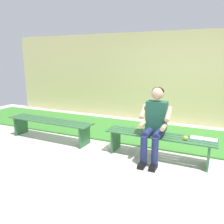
{
  "coord_description": "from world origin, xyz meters",
  "views": [
    {
      "loc": [
        -0.8,
        3.74,
        1.71
      ],
      "look_at": [
        0.81,
        0.15,
        0.78
      ],
      "focal_mm": 37.05,
      "sensor_mm": 36.0,
      "label": 1
    }
  ],
  "objects": [
    {
      "name": "bench_far",
      "position": [
        2.31,
        0.0,
        0.34
      ],
      "size": [
        1.96,
        0.47,
        0.43
      ],
      "rotation": [
        0.0,
        0.0,
        -0.03
      ],
      "color": "#2D6038",
      "rests_on": "ground"
    },
    {
      "name": "bench_near",
      "position": [
        0.0,
        0.0,
        0.33
      ],
      "size": [
        1.87,
        0.47,
        0.43
      ],
      "rotation": [
        0.0,
        0.0,
        -0.03
      ],
      "color": "#2D6038",
      "rests_on": "ground"
    },
    {
      "name": "apple",
      "position": [
        -0.45,
        0.09,
        0.47
      ],
      "size": [
        0.07,
        0.07,
        0.07
      ],
      "primitive_type": "sphere",
      "color": "gold",
      "rests_on": "bench_near"
    },
    {
      "name": "person_seated",
      "position": [
        0.06,
        0.1,
        0.67
      ],
      "size": [
        0.5,
        0.69,
        1.23
      ],
      "color": "#1E513D",
      "rests_on": "ground"
    },
    {
      "name": "book_open",
      "position": [
        -0.71,
        -0.04,
        0.44
      ],
      "size": [
        0.42,
        0.17,
        0.02
      ],
      "rotation": [
        0.0,
        0.0,
        -0.03
      ],
      "color": "white",
      "rests_on": "bench_near"
    },
    {
      "name": "ground_plane",
      "position": [
        1.16,
        1.0,
        -0.02
      ],
      "size": [
        10.0,
        7.0,
        0.04
      ],
      "primitive_type": "cube",
      "color": "beige"
    },
    {
      "name": "grass_strip",
      "position": [
        1.16,
        -1.2,
        0.01
      ],
      "size": [
        9.0,
        1.69,
        0.03
      ],
      "primitive_type": "cube",
      "color": "#387A2D",
      "rests_on": "ground"
    },
    {
      "name": "brick_wall",
      "position": [
        0.5,
        -2.5,
        1.18
      ],
      "size": [
        9.5,
        0.24,
        2.37
      ],
      "primitive_type": "cube",
      "color": "#D1C684",
      "rests_on": "ground"
    }
  ]
}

